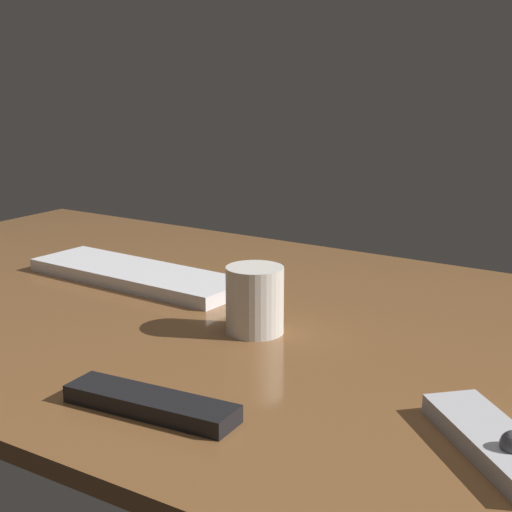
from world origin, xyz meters
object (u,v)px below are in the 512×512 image
Objects in this scene: keyboard at (137,275)px; coffee_mug at (255,300)px; tv_remote at (151,404)px; media_remote at (496,443)px.

keyboard is 30.24cm from coffee_mug.
tv_remote is (32.84, -35.25, -0.10)cm from keyboard.
coffee_mug is (28.41, -9.84, 3.29)cm from keyboard.
tv_remote is at bearing -44.55° from keyboard.
tv_remote is 2.14× the size of coffee_mug.
media_remote reaches higher than tv_remote.
keyboard is 2.15× the size of media_remote.
media_remote is 2.00× the size of coffee_mug.
coffee_mug is at bearing -159.14° from media_remote.
tv_remote is at bearing -117.85° from media_remote.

